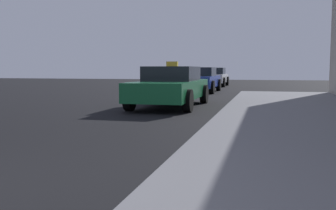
# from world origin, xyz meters

# --- Properties ---
(car_green) EXTENTS (1.92, 4.57, 1.43)m
(car_green) POSITION_xyz_m (0.18, 9.44, 0.65)
(car_green) COLOR #196638
(car_green) RESTS_ON ground_plane
(car_blue) EXTENTS (2.00, 4.23, 1.27)m
(car_blue) POSITION_xyz_m (-0.26, 17.25, 0.65)
(car_blue) COLOR #233899
(car_blue) RESTS_ON ground_plane
(car_white) EXTENTS (1.93, 4.01, 1.27)m
(car_white) POSITION_xyz_m (-0.42, 24.16, 0.64)
(car_white) COLOR white
(car_white) RESTS_ON ground_plane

